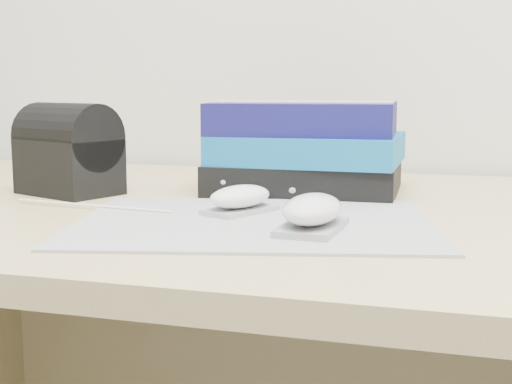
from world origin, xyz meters
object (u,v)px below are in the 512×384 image
(desk, at_px, (356,365))
(pouch, at_px, (68,150))
(mouse_front, at_px, (312,212))
(book_stack, at_px, (307,147))
(mouse_rear, at_px, (240,199))

(desk, relative_size, pouch, 9.75)
(mouse_front, xyz_separation_m, book_stack, (-0.07, 0.30, 0.04))
(mouse_front, bearing_deg, mouse_rear, 142.71)
(mouse_rear, height_order, book_stack, book_stack)
(mouse_rear, relative_size, pouch, 0.64)
(mouse_rear, bearing_deg, desk, 49.58)
(pouch, bearing_deg, desk, 7.13)
(mouse_rear, relative_size, book_stack, 0.38)
(book_stack, relative_size, pouch, 1.71)
(book_stack, bearing_deg, pouch, -158.61)
(mouse_rear, bearing_deg, mouse_front, -37.29)
(mouse_front, distance_m, pouch, 0.44)
(pouch, bearing_deg, book_stack, 21.39)
(desk, distance_m, mouse_front, 0.34)
(mouse_rear, xyz_separation_m, pouch, (-0.29, 0.09, 0.04))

